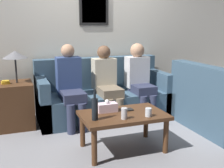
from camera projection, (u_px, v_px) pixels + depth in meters
The scene contains 14 objects.
ground_plane at pixel (114, 127), 3.96m from camera, with size 16.00×16.00×0.00m, color gray.
wall_back at pixel (93, 31), 4.58m from camera, with size 9.00×0.08×2.60m.
couch_main at pixel (102, 97), 4.38m from camera, with size 1.99×0.86×0.90m.
couch_side at pixel (220, 108), 3.81m from camera, with size 0.86×1.32×0.90m.
coffee_table at pixel (123, 119), 3.18m from camera, with size 0.95×0.61×0.43m.
side_table_with_lamp at pixel (14, 102), 3.90m from camera, with size 0.53×0.53×1.07m.
wine_bottle at pixel (95, 108), 2.93m from camera, with size 0.07×0.07×0.33m.
drinking_glass at pixel (148, 112), 3.06m from camera, with size 0.07×0.07×0.09m.
book_stack at pixel (127, 110), 3.28m from camera, with size 0.15×0.09×0.02m.
soda_can at pixel (124, 113), 2.97m from camera, with size 0.07×0.07×0.12m.
tissue_box at pixel (107, 107), 3.22m from camera, with size 0.23×0.12×0.15m.
person_left at pixel (70, 83), 3.93m from camera, with size 0.34×0.63×1.15m.
person_middle at pixel (107, 81), 4.17m from camera, with size 0.34×0.62×1.11m.
person_right at pixel (140, 78), 4.31m from camera, with size 0.34×0.57×1.13m.
Camera 1 is at (-1.32, -3.51, 1.43)m, focal length 45.00 mm.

